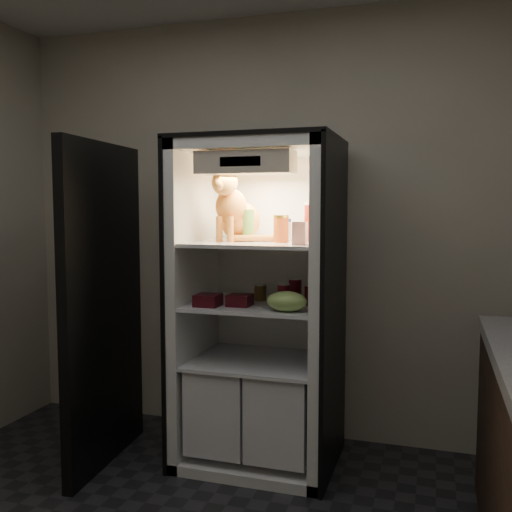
{
  "coord_description": "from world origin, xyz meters",
  "views": [
    {
      "loc": [
        0.96,
        -1.76,
        1.49
      ],
      "look_at": [
        -0.01,
        1.32,
        1.21
      ],
      "focal_mm": 40.0,
      "sensor_mm": 36.0,
      "label": 1
    }
  ],
  "objects": [
    {
      "name": "tabby_cat",
      "position": [
        -0.15,
        1.37,
        1.46
      ],
      "size": [
        0.37,
        0.43,
        0.45
      ],
      "rotation": [
        0.0,
        0.0,
        -0.18
      ],
      "color": "#D65D1B",
      "rests_on": "refrigerator"
    },
    {
      "name": "pepper_jar",
      "position": [
        0.31,
        1.43,
        1.4
      ],
      "size": [
        0.13,
        0.13,
        0.23
      ],
      "color": "maroon",
      "rests_on": "refrigerator"
    },
    {
      "name": "cream_carton",
      "position": [
        0.29,
        1.15,
        1.35
      ],
      "size": [
        0.07,
        0.07,
        0.12
      ],
      "primitive_type": "cube",
      "color": "white",
      "rests_on": "refrigerator"
    },
    {
      "name": "parmesan_shaker",
      "position": [
        -0.06,
        1.34,
        1.38
      ],
      "size": [
        0.07,
        0.07,
        0.18
      ],
      "color": "green",
      "rests_on": "refrigerator"
    },
    {
      "name": "room_shell",
      "position": [
        0.0,
        0.0,
        1.62
      ],
      "size": [
        3.6,
        3.6,
        3.6
      ],
      "color": "white",
      "rests_on": "floor"
    },
    {
      "name": "condiment_jar",
      "position": [
        -0.01,
        1.4,
        0.99
      ],
      "size": [
        0.07,
        0.07,
        0.1
      ],
      "color": "#523B17",
      "rests_on": "refrigerator"
    },
    {
      "name": "grape_bag",
      "position": [
        0.23,
        1.11,
        0.99
      ],
      "size": [
        0.21,
        0.16,
        0.11
      ],
      "primitive_type": "ellipsoid",
      "color": "#85B052",
      "rests_on": "refrigerator"
    },
    {
      "name": "berry_box_right",
      "position": [
        -0.06,
        1.2,
        0.97
      ],
      "size": [
        0.13,
        0.13,
        0.06
      ],
      "primitive_type": "cube",
      "color": "#460B10",
      "rests_on": "refrigerator"
    },
    {
      "name": "soda_can_c",
      "position": [
        0.17,
        1.25,
        1.0
      ],
      "size": [
        0.07,
        0.07,
        0.12
      ],
      "color": "black",
      "rests_on": "refrigerator"
    },
    {
      "name": "refrigerator",
      "position": [
        0.0,
        1.38,
        0.79
      ],
      "size": [
        0.9,
        0.72,
        1.88
      ],
      "color": "white",
      "rests_on": "floor"
    },
    {
      "name": "mayo_tub",
      "position": [
        0.11,
        1.47,
        1.36
      ],
      "size": [
        0.09,
        0.09,
        0.13
      ],
      "color": "white",
      "rests_on": "refrigerator"
    },
    {
      "name": "salsa_jar",
      "position": [
        0.14,
        1.32,
        1.37
      ],
      "size": [
        0.09,
        0.09,
        0.15
      ],
      "color": "maroon",
      "rests_on": "refrigerator"
    },
    {
      "name": "berry_box_left",
      "position": [
        -0.23,
        1.14,
        0.97
      ],
      "size": [
        0.13,
        0.13,
        0.07
      ],
      "primitive_type": "cube",
      "color": "#460B10",
      "rests_on": "refrigerator"
    },
    {
      "name": "fridge_door",
      "position": [
        -0.85,
        1.06,
        0.91
      ],
      "size": [
        0.13,
        0.87,
        1.85
      ],
      "rotation": [
        0.0,
        0.0,
        0.08
      ],
      "color": "black",
      "rests_on": "floor"
    },
    {
      "name": "soda_can_b",
      "position": [
        0.3,
        1.34,
        1.0
      ],
      "size": [
        0.06,
        0.06,
        0.11
      ],
      "color": "black",
      "rests_on": "refrigerator"
    },
    {
      "name": "soda_can_a",
      "position": [
        0.2,
        1.41,
        1.01
      ],
      "size": [
        0.07,
        0.07,
        0.14
      ],
      "color": "black",
      "rests_on": "refrigerator"
    }
  ]
}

